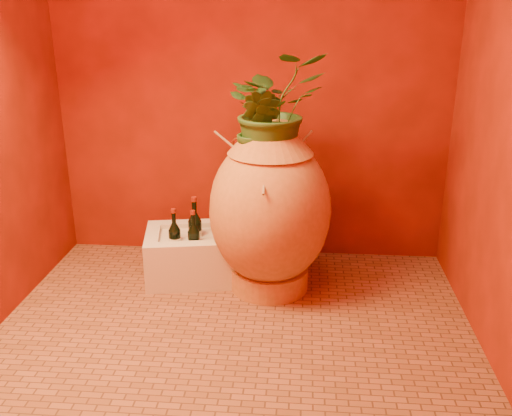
# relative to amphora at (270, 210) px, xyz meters

# --- Properties ---
(floor) EXTENTS (2.50, 2.50, 0.00)m
(floor) POSITION_rel_amphora_xyz_m (-0.15, -0.48, -0.50)
(floor) COLOR brown
(floor) RESTS_ON ground
(wall_back) EXTENTS (2.50, 0.02, 2.50)m
(wall_back) POSITION_rel_amphora_xyz_m (-0.15, 0.52, 0.75)
(wall_back) COLOR #5B1305
(wall_back) RESTS_ON ground
(amphora) EXTENTS (0.89, 0.89, 1.00)m
(amphora) POSITION_rel_amphora_xyz_m (0.00, 0.00, 0.00)
(amphora) COLOR #BB7535
(amphora) RESTS_ON floor
(stone_basin) EXTENTS (0.71, 0.55, 0.30)m
(stone_basin) POSITION_rel_amphora_xyz_m (-0.44, 0.11, -0.36)
(stone_basin) COLOR beige
(stone_basin) RESTS_ON floor
(wine_bottle_a) EXTENTS (0.08, 0.08, 0.31)m
(wine_bottle_a) POSITION_rel_amphora_xyz_m (-0.57, 0.03, -0.22)
(wine_bottle_a) COLOR black
(wine_bottle_a) RESTS_ON stone_basin
(wine_bottle_b) EXTENTS (0.07, 0.07, 0.30)m
(wine_bottle_b) POSITION_rel_amphora_xyz_m (-0.45, 0.02, -0.22)
(wine_bottle_b) COLOR black
(wine_bottle_b) RESTS_ON stone_basin
(wine_bottle_c) EXTENTS (0.09, 0.09, 0.35)m
(wine_bottle_c) POSITION_rel_amphora_xyz_m (-0.46, 0.12, -0.21)
(wine_bottle_c) COLOR black
(wine_bottle_c) RESTS_ON stone_basin
(wall_tap) EXTENTS (0.07, 0.15, 0.16)m
(wall_tap) POSITION_rel_amphora_xyz_m (-0.24, 0.44, 0.24)
(wall_tap) COLOR #9B6223
(wall_tap) RESTS_ON wall_back
(plant_main) EXTENTS (0.69, 0.66, 0.60)m
(plant_main) POSITION_rel_amphora_xyz_m (0.01, 0.02, 0.58)
(plant_main) COLOR #264B1A
(plant_main) RESTS_ON amphora
(plant_side) EXTENTS (0.31, 0.28, 0.45)m
(plant_side) POSITION_rel_amphora_xyz_m (-0.06, -0.04, 0.47)
(plant_side) COLOR #264B1A
(plant_side) RESTS_ON amphora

